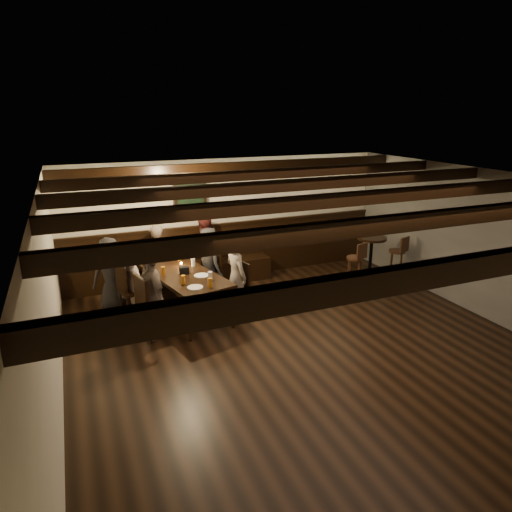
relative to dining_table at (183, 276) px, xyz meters
name	(u,v)px	position (x,y,z in m)	size (l,w,h in m)	color
room	(238,243)	(1.03, 0.19, 0.40)	(7.00, 7.00, 7.00)	black
dining_table	(183,276)	(0.00, 0.00, 0.00)	(1.29, 2.09, 0.73)	black
chair_left_near	(133,299)	(-0.80, 0.28, -0.39)	(0.50, 0.50, 0.92)	black
chair_left_far	(155,317)	(-0.60, -0.60, -0.37)	(0.54, 0.54, 0.99)	black
chair_right_near	(208,282)	(0.60, 0.60, -0.39)	(0.50, 0.50, 0.90)	black
chair_right_far	(235,298)	(0.80, -0.28, -0.40)	(0.48, 0.48, 0.88)	black
person_bench_left	(111,274)	(-1.08, 0.67, -0.03)	(0.62, 0.40, 1.27)	#252527
person_bench_centre	(157,260)	(-0.24, 1.02, 0.00)	(0.49, 0.32, 1.34)	slate
person_bench_right	(204,252)	(0.67, 1.08, 0.04)	(0.69, 0.53, 1.41)	#5A201F
person_left_near	(129,281)	(-0.83, 0.27, -0.05)	(0.80, 0.46, 1.23)	gray
person_left_far	(151,295)	(-0.63, -0.61, 0.00)	(0.78, 0.33, 1.33)	gray
person_right_near	(209,262)	(0.63, 0.61, -0.02)	(0.63, 0.41, 1.29)	#272729
person_right_far	(236,276)	(0.83, -0.27, -0.02)	(0.48, 0.31, 1.30)	gray
pint_a	(150,261)	(-0.43, 0.62, 0.13)	(0.07, 0.07, 0.14)	#BF7219
pint_b	(179,256)	(0.10, 0.69, 0.13)	(0.07, 0.07, 0.14)	#BF7219
pint_c	(163,271)	(-0.31, 0.03, 0.13)	(0.07, 0.07, 0.14)	#BF7219
pint_d	(193,262)	(0.25, 0.26, 0.13)	(0.07, 0.07, 0.14)	silver
pint_e	(183,280)	(-0.11, -0.49, 0.13)	(0.07, 0.07, 0.14)	#BF7219
pint_f	(210,276)	(0.32, -0.49, 0.13)	(0.07, 0.07, 0.14)	silver
pint_g	(210,283)	(0.23, -0.77, 0.13)	(0.07, 0.07, 0.14)	#BF7219
plate_near	(195,287)	(0.01, -0.72, 0.07)	(0.24, 0.24, 0.01)	white
plate_far	(201,276)	(0.24, -0.25, 0.07)	(0.24, 0.24, 0.01)	white
condiment_caddy	(184,270)	(0.01, -0.05, 0.12)	(0.15, 0.10, 0.12)	black
candle	(181,265)	(0.05, 0.32, 0.08)	(0.05, 0.05, 0.05)	beige
high_top_table	(371,254)	(3.67, -0.07, -0.03)	(0.55, 0.55, 0.97)	black
bar_stool_left	(354,274)	(3.17, -0.28, -0.30)	(0.33, 0.35, 0.98)	#351D11
bar_stool_right	(396,266)	(4.17, -0.23, -0.30)	(0.34, 0.35, 0.98)	#351D11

